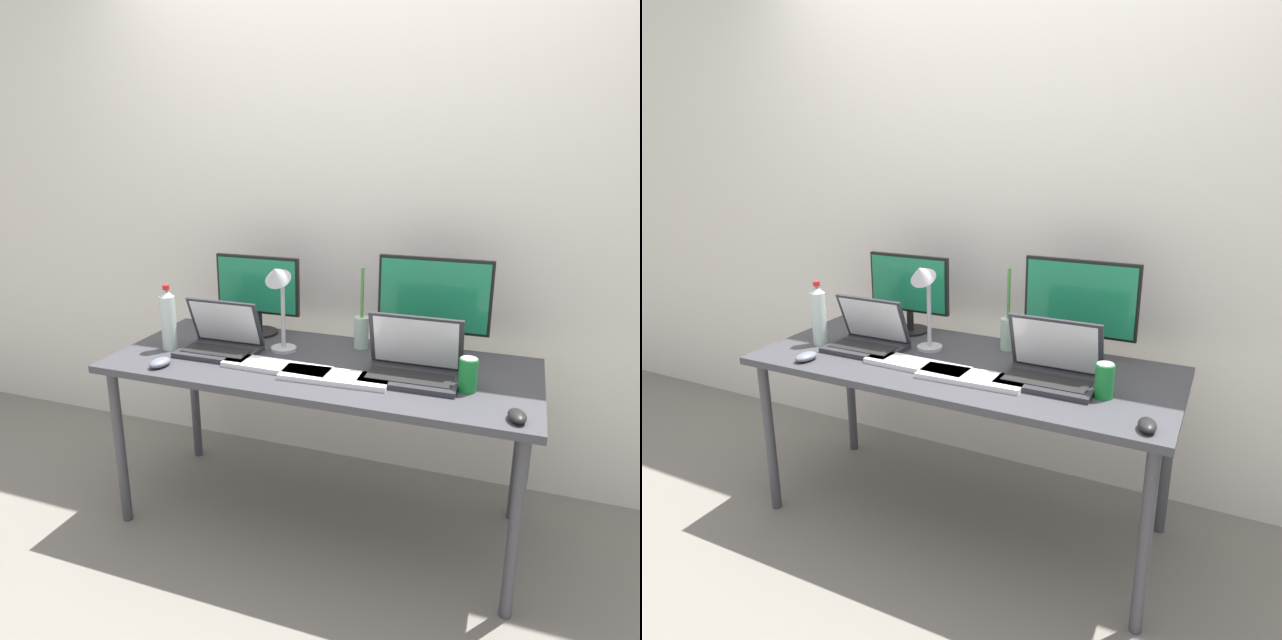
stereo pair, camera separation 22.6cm
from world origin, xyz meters
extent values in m
plane|color=gray|center=(0.00, 0.00, 0.00)|extent=(16.00, 16.00, 0.00)
cube|color=silver|center=(0.00, 0.59, 1.30)|extent=(7.00, 0.08, 2.60)
cylinder|color=#424247|center=(-0.80, -0.29, 0.35)|extent=(0.04, 0.04, 0.71)
cylinder|color=#424247|center=(0.80, -0.29, 0.35)|extent=(0.04, 0.04, 0.71)
cylinder|color=#424247|center=(-0.80, 0.29, 0.35)|extent=(0.04, 0.04, 0.71)
cylinder|color=#424247|center=(0.80, 0.29, 0.35)|extent=(0.04, 0.04, 0.71)
cube|color=#3D3D42|center=(0.00, 0.00, 0.72)|extent=(1.72, 0.71, 0.03)
cylinder|color=black|center=(-0.40, 0.26, 0.75)|extent=(0.17, 0.17, 0.01)
cylinder|color=black|center=(-0.40, 0.26, 0.80)|extent=(0.03, 0.03, 0.09)
cube|color=black|center=(-0.40, 0.26, 0.97)|extent=(0.41, 0.02, 0.27)
cube|color=#1E8C59|center=(-0.40, 0.25, 0.97)|extent=(0.38, 0.01, 0.24)
cylinder|color=black|center=(0.41, 0.26, 0.75)|extent=(0.21, 0.21, 0.01)
cylinder|color=black|center=(0.41, 0.26, 0.80)|extent=(0.03, 0.03, 0.09)
cube|color=black|center=(0.41, 0.26, 0.99)|extent=(0.47, 0.02, 0.31)
cube|color=#1E8C59|center=(0.41, 0.25, 0.99)|extent=(0.44, 0.01, 0.29)
cube|color=#2D2D33|center=(-0.44, -0.05, 0.75)|extent=(0.33, 0.22, 0.02)
cube|color=black|center=(-0.44, -0.07, 0.76)|extent=(0.29, 0.12, 0.00)
cube|color=#2D2D33|center=(-0.44, 0.02, 0.86)|extent=(0.33, 0.09, 0.21)
cube|color=white|center=(-0.44, 0.01, 0.86)|extent=(0.29, 0.07, 0.18)
cube|color=#2D2D33|center=(0.38, -0.06, 0.75)|extent=(0.36, 0.23, 0.02)
cube|color=black|center=(0.38, -0.08, 0.76)|extent=(0.31, 0.13, 0.00)
cube|color=#2D2D33|center=(0.38, 0.02, 0.87)|extent=(0.36, 0.08, 0.22)
cube|color=white|center=(0.38, 0.01, 0.87)|extent=(0.32, 0.07, 0.20)
cube|color=white|center=(-0.14, -0.13, 0.75)|extent=(0.44, 0.13, 0.02)
cube|color=white|center=(0.11, -0.15, 0.75)|extent=(0.42, 0.15, 0.02)
ellipsoid|color=black|center=(0.77, -0.27, 0.76)|extent=(0.08, 0.10, 0.03)
ellipsoid|color=slate|center=(-0.58, -0.26, 0.76)|extent=(0.08, 0.11, 0.03)
cylinder|color=silver|center=(-0.66, -0.07, 0.86)|extent=(0.06, 0.06, 0.24)
cone|color=silver|center=(-0.66, -0.07, 0.99)|extent=(0.06, 0.06, 0.03)
cylinder|color=red|center=(-0.66, -0.07, 1.02)|extent=(0.03, 0.03, 0.02)
cylinder|color=#197F33|center=(0.59, -0.09, 0.80)|extent=(0.07, 0.07, 0.12)
cylinder|color=silver|center=(0.59, -0.09, 0.86)|extent=(0.06, 0.06, 0.00)
cylinder|color=#B2D1B7|center=(0.11, 0.23, 0.81)|extent=(0.06, 0.06, 0.14)
cylinder|color=#519342|center=(0.11, 0.23, 0.99)|extent=(0.01, 0.01, 0.22)
cylinder|color=#B7B7BC|center=(-0.20, 0.08, 0.75)|extent=(0.11, 0.11, 0.01)
cylinder|color=#B7B7BC|center=(-0.20, 0.08, 0.91)|extent=(0.02, 0.02, 0.30)
cone|color=#B7B7BC|center=(-0.20, 0.02, 1.09)|extent=(0.11, 0.12, 0.11)
camera|label=1|loc=(0.74, -2.04, 1.58)|focal=32.00mm
camera|label=2|loc=(0.95, -1.95, 1.58)|focal=32.00mm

